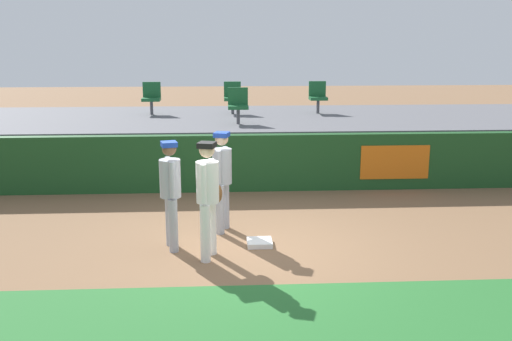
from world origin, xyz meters
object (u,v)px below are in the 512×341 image
(player_runner_visitor, at_px, (222,175))
(player_coach_visitor, at_px, (170,188))
(seat_back_center, at_px, (232,96))
(seat_front_center, at_px, (238,104))
(player_fielder_home, at_px, (208,192))
(seat_back_left, at_px, (151,96))
(first_base, at_px, (260,243))
(seat_back_right, at_px, (318,95))

(player_runner_visitor, bearing_deg, player_coach_visitor, -28.27)
(player_runner_visitor, height_order, player_coach_visitor, player_runner_visitor)
(player_runner_visitor, height_order, seat_back_center, seat_back_center)
(player_runner_visitor, bearing_deg, seat_front_center, -168.61)
(seat_front_center, bearing_deg, player_fielder_home, -96.38)
(seat_front_center, height_order, seat_back_left, same)
(first_base, height_order, seat_back_left, seat_back_left)
(player_fielder_home, relative_size, seat_front_center, 2.12)
(player_coach_visitor, bearing_deg, seat_front_center, 152.30)
(player_coach_visitor, bearing_deg, seat_back_right, 139.22)
(seat_back_left, bearing_deg, player_fielder_home, -77.07)
(player_fielder_home, distance_m, seat_back_left, 7.33)
(player_fielder_home, xyz_separation_m, player_coach_visitor, (-0.59, 0.43, -0.03))
(player_fielder_home, relative_size, seat_back_center, 2.12)
(first_base, distance_m, seat_back_right, 7.12)
(player_coach_visitor, xyz_separation_m, seat_back_right, (3.37, 6.69, 0.73))
(first_base, distance_m, player_runner_visitor, 1.34)
(seat_back_right, height_order, seat_front_center, same)
(player_runner_visitor, distance_m, player_coach_visitor, 1.13)
(player_fielder_home, xyz_separation_m, seat_back_right, (2.78, 7.12, 0.70))
(seat_front_center, bearing_deg, player_coach_visitor, -103.65)
(seat_front_center, relative_size, seat_back_center, 1.00)
(player_coach_visitor, bearing_deg, player_fielder_home, 40.24)
(seat_back_right, height_order, seat_back_center, same)
(player_coach_visitor, relative_size, seat_back_center, 2.04)
(seat_back_right, distance_m, seat_back_left, 4.41)
(player_coach_visitor, bearing_deg, seat_back_left, 174.78)
(player_coach_visitor, xyz_separation_m, seat_front_center, (1.19, 4.89, 0.73))
(seat_back_right, relative_size, seat_back_left, 1.00)
(player_coach_visitor, height_order, seat_back_left, seat_back_left)
(seat_back_center, bearing_deg, seat_back_right, 0.00)
(first_base, bearing_deg, seat_back_center, 92.59)
(first_base, bearing_deg, seat_front_center, 92.39)
(seat_back_right, height_order, seat_back_left, same)
(first_base, distance_m, player_fielder_home, 1.36)
(seat_back_right, xyz_separation_m, seat_front_center, (-2.18, -1.80, 0.00))
(first_base, height_order, player_runner_visitor, player_runner_visitor)
(player_runner_visitor, relative_size, seat_back_right, 2.05)
(player_fielder_home, relative_size, player_coach_visitor, 1.04)
(player_fielder_home, relative_size, seat_back_left, 2.12)
(seat_front_center, xyz_separation_m, seat_back_left, (-2.23, 1.80, -0.00))
(first_base, height_order, player_coach_visitor, player_coach_visitor)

